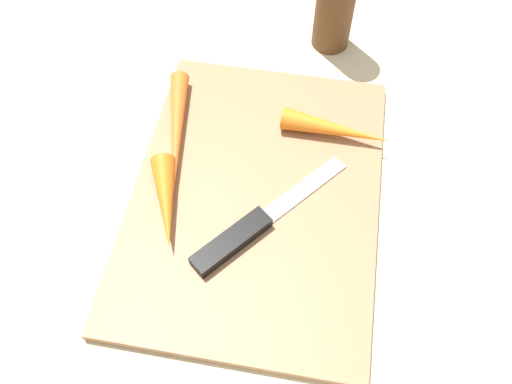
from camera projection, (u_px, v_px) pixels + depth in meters
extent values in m
plane|color=#C6B793|center=(256.00, 198.00, 0.56)|extent=(1.40, 1.40, 0.00)
cube|color=#99704C|center=(256.00, 195.00, 0.56)|extent=(0.36, 0.26, 0.01)
cube|color=#B7B7BC|center=(304.00, 189.00, 0.56)|extent=(0.10, 0.08, 0.00)
cube|color=black|center=(232.00, 241.00, 0.52)|extent=(0.08, 0.07, 0.01)
cone|color=orange|center=(336.00, 129.00, 0.58)|extent=(0.04, 0.12, 0.03)
cone|color=orange|center=(177.00, 133.00, 0.58)|extent=(0.17, 0.06, 0.02)
cone|color=orange|center=(166.00, 202.00, 0.53)|extent=(0.11, 0.06, 0.03)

